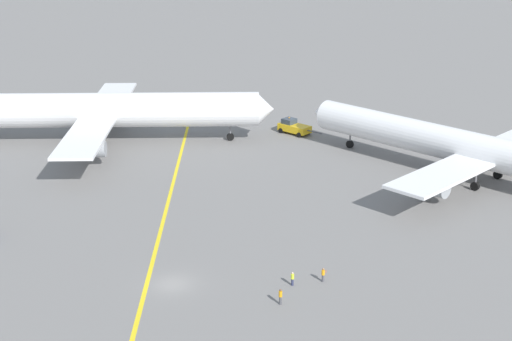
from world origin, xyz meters
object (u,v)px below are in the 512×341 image
airliner_being_pushed (470,149)px  pushback_tug (294,127)px  ground_crew_ramp_agent_by_cones (323,275)px  ground_crew_wing_walker_right (292,279)px  ground_crew_marshaller_foreground (280,296)px  airliner_at_gate_left (112,111)px

airliner_being_pushed → pushback_tug: airliner_being_pushed is taller
airliner_being_pushed → ground_crew_ramp_agent_by_cones: 40.72m
ground_crew_ramp_agent_by_cones → ground_crew_wing_walker_right: size_ratio=1.04×
ground_crew_marshaller_foreground → ground_crew_wing_walker_right: ground_crew_marshaller_foreground is taller
airliner_being_pushed → pushback_tug: bearing=139.7°
airliner_at_gate_left → pushback_tug: airliner_at_gate_left is taller
airliner_being_pushed → ground_crew_wing_walker_right: size_ratio=31.01×
airliner_at_gate_left → ground_crew_wing_walker_right: (32.35, -50.44, -4.75)m
airliner_at_gate_left → ground_crew_ramp_agent_by_cones: size_ratio=34.10×
ground_crew_marshaller_foreground → airliner_at_gate_left: bearing=119.8°
airliner_being_pushed → ground_crew_marshaller_foreground: (-26.61, -39.14, -3.85)m
ground_crew_marshaller_foreground → ground_crew_ramp_agent_by_cones: (4.44, 5.21, -0.07)m
airliner_at_gate_left → pushback_tug: 32.40m
airliner_at_gate_left → ground_crew_ramp_agent_by_cones: (35.65, -49.36, -4.71)m
pushback_tug → ground_crew_marshaller_foreground: pushback_tug is taller
ground_crew_ramp_agent_by_cones → pushback_tug: bearing=94.4°
pushback_tug → ground_crew_ramp_agent_by_cones: pushback_tug is taller
pushback_tug → ground_crew_marshaller_foreground: 61.58m
airliner_being_pushed → ground_crew_marshaller_foreground: bearing=-124.2°
airliner_at_gate_left → airliner_being_pushed: (57.83, -15.43, -0.78)m
airliner_being_pushed → ground_crew_wing_walker_right: airliner_being_pushed is taller
ground_crew_wing_walker_right → pushback_tug: bearing=91.0°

